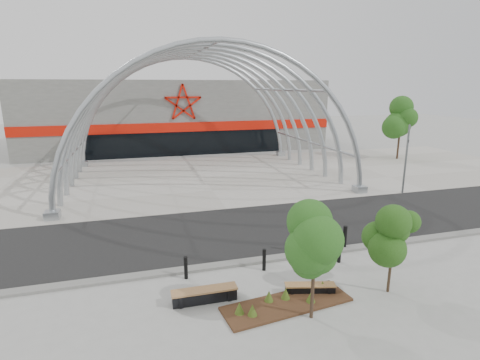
{
  "coord_description": "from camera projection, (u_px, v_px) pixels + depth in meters",
  "views": [
    {
      "loc": [
        -5.22,
        -14.34,
        7.43
      ],
      "look_at": [
        0.0,
        4.0,
        2.6
      ],
      "focal_mm": 28.0,
      "sensor_mm": 36.0,
      "label": 1
    }
  ],
  "objects": [
    {
      "name": "street_tree_1",
      "position": [
        394.0,
        235.0,
        13.34
      ],
      "size": [
        1.32,
        1.32,
        3.12
      ],
      "color": "#2F2418",
      "rests_on": "ground"
    },
    {
      "name": "bollard_2",
      "position": [
        299.0,
        241.0,
        17.09
      ],
      "size": [
        0.16,
        0.16,
        1.02
      ],
      "primitive_type": "cylinder",
      "color": "black",
      "rests_on": "ground"
    },
    {
      "name": "vault_canopy",
      "position": [
        202.0,
        177.0,
        31.02
      ],
      "size": [
        20.8,
        15.8,
        20.36
      ],
      "color": "#A3A9AE",
      "rests_on": "ground"
    },
    {
      "name": "bollard_4",
      "position": [
        345.0,
        238.0,
        17.38
      ],
      "size": [
        0.18,
        0.18,
        1.13
      ],
      "primitive_type": "cylinder",
      "color": "black",
      "rests_on": "ground"
    },
    {
      "name": "signal_pole",
      "position": [
        406.0,
        158.0,
        25.95
      ],
      "size": [
        0.36,
        0.67,
        4.85
      ],
      "color": "slate",
      "rests_on": "ground"
    },
    {
      "name": "bench_0",
      "position": [
        205.0,
        295.0,
        13.19
      ],
      "size": [
        2.33,
        0.54,
        0.49
      ],
      "color": "black",
      "rests_on": "ground"
    },
    {
      "name": "bench_1",
      "position": [
        310.0,
        289.0,
        13.7
      ],
      "size": [
        1.88,
        0.86,
        0.39
      ],
      "color": "black",
      "rests_on": "ground"
    },
    {
      "name": "kerb",
      "position": [
        267.0,
        259.0,
        16.33
      ],
      "size": [
        60.0,
        0.5,
        0.12
      ],
      "primitive_type": "cube",
      "color": "slate",
      "rests_on": "ground"
    },
    {
      "name": "ground",
      "position": [
        265.0,
        258.0,
        16.58
      ],
      "size": [
        140.0,
        140.0,
        0.0
      ],
      "primitive_type": "plane",
      "color": "#979792",
      "rests_on": "ground"
    },
    {
      "name": "planting_bed",
      "position": [
        285.0,
        302.0,
        13.0
      ],
      "size": [
        4.74,
        1.98,
        0.49
      ],
      "color": "#341F15",
      "rests_on": "ground"
    },
    {
      "name": "street_tree_0",
      "position": [
        315.0,
        244.0,
        11.7
      ],
      "size": [
        1.6,
        1.6,
        3.65
      ],
      "color": "#2D2117",
      "rests_on": "ground"
    },
    {
      "name": "bollard_0",
      "position": [
        186.0,
        268.0,
        14.72
      ],
      "size": [
        0.15,
        0.15,
        0.93
      ],
      "primitive_type": "cylinder",
      "color": "black",
      "rests_on": "ground"
    },
    {
      "name": "bollard_1",
      "position": [
        264.0,
        260.0,
        15.38
      ],
      "size": [
        0.15,
        0.15,
        0.93
      ],
      "primitive_type": "cylinder",
      "color": "black",
      "rests_on": "ground"
    },
    {
      "name": "road",
      "position": [
        243.0,
        229.0,
        19.84
      ],
      "size": [
        140.0,
        7.0,
        0.02
      ],
      "primitive_type": "cube",
      "color": "black",
      "rests_on": "ground"
    },
    {
      "name": "arena_building",
      "position": [
        176.0,
        114.0,
        46.78
      ],
      "size": [
        34.0,
        15.24,
        8.0
      ],
      "color": "slate",
      "rests_on": "ground"
    },
    {
      "name": "bollard_3",
      "position": [
        339.0,
        251.0,
        16.08
      ],
      "size": [
        0.16,
        0.16,
        1.01
      ],
      "primitive_type": "cylinder",
      "color": "black",
      "rests_on": "ground"
    },
    {
      "name": "forecourt",
      "position": [
        202.0,
        177.0,
        31.02
      ],
      "size": [
        60.0,
        17.0,
        0.04
      ],
      "primitive_type": "cube",
      "color": "#A6A196",
      "rests_on": "ground"
    },
    {
      "name": "bg_tree_1",
      "position": [
        401.0,
        118.0,
        37.89
      ],
      "size": [
        2.7,
        2.7,
        5.91
      ],
      "color": "#301E13",
      "rests_on": "ground"
    }
  ]
}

